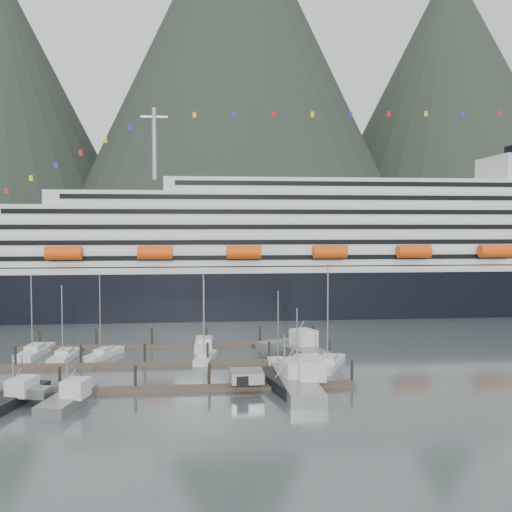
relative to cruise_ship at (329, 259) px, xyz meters
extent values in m
plane|color=#4E5C5C|center=(-30.03, -54.94, -12.04)|extent=(1600.00, 1600.00, 0.00)
cone|color=black|center=(9.97, 505.06, 167.96)|extent=(400.00, 400.00, 420.00)
cone|color=black|center=(269.97, 565.06, 142.96)|extent=(360.00, 360.00, 360.00)
cube|color=black|center=(-5.03, 0.06, -8.04)|extent=(210.00, 28.00, 12.00)
cube|color=silver|center=(-5.03, 0.06, -1.54)|extent=(205.80, 27.44, 1.50)
cube|color=silver|center=(-0.03, 0.06, 1.06)|extent=(185.00, 26.00, 3.20)
cube|color=black|center=(-0.03, -12.99, 1.22)|extent=(175.75, 0.20, 1.00)
cube|color=silver|center=(1.97, 0.06, 4.26)|extent=(180.00, 25.00, 3.20)
cube|color=black|center=(1.97, -12.49, 4.42)|extent=(171.00, 0.20, 1.00)
cube|color=silver|center=(3.97, 0.06, 7.46)|extent=(172.00, 24.00, 3.20)
cube|color=black|center=(3.97, -11.99, 7.62)|extent=(163.40, 0.20, 1.00)
cube|color=silver|center=(5.97, 0.06, 10.66)|extent=(160.00, 23.00, 3.20)
cube|color=black|center=(5.97, -11.49, 10.82)|extent=(152.00, 0.20, 1.00)
cube|color=silver|center=(7.97, 0.06, 13.76)|extent=(140.00, 22.00, 3.00)
cube|color=black|center=(7.97, -10.99, 13.91)|extent=(133.00, 0.20, 1.00)
cube|color=silver|center=(9.97, 0.06, 16.76)|extent=(95.00, 20.00, 3.00)
cube|color=black|center=(9.97, -9.99, 16.91)|extent=(90.25, 0.20, 1.00)
cylinder|color=gray|center=(-40.03, 0.06, 26.26)|extent=(1.00, 1.00, 16.00)
cylinder|color=#FF4F0D|center=(-57.03, -14.94, 2.46)|extent=(7.00, 2.80, 2.80)
cylinder|color=#FF4F0D|center=(-39.03, -14.94, 2.46)|extent=(7.00, 2.80, 2.80)
cylinder|color=#FF4F0D|center=(-21.03, -14.94, 2.46)|extent=(7.00, 2.80, 2.80)
cylinder|color=#FF4F0D|center=(-3.03, -14.94, 2.46)|extent=(7.00, 2.80, 2.80)
cylinder|color=#FF4F0D|center=(14.97, -14.94, 2.46)|extent=(7.00, 2.80, 2.80)
cylinder|color=#FF4F0D|center=(32.97, -14.94, 2.46)|extent=(7.00, 2.80, 2.80)
cube|color=#4B3C30|center=(-35.03, -64.94, -11.79)|extent=(48.00, 2.00, 0.50)
cylinder|color=black|center=(-47.03, -63.84, -10.64)|extent=(0.36, 0.36, 3.20)
cylinder|color=black|center=(-38.03, -63.84, -10.64)|extent=(0.36, 0.36, 3.20)
cylinder|color=black|center=(-29.03, -63.84, -10.64)|extent=(0.36, 0.36, 3.20)
cylinder|color=black|center=(-20.03, -63.84, -10.64)|extent=(0.36, 0.36, 3.20)
cylinder|color=black|center=(-11.03, -63.84, -10.64)|extent=(0.36, 0.36, 3.20)
cube|color=#4B3C30|center=(-35.03, -51.94, -11.79)|extent=(48.00, 2.00, 0.50)
cylinder|color=black|center=(-56.03, -50.84, -10.64)|extent=(0.36, 0.36, 3.20)
cylinder|color=black|center=(-47.03, -50.84, -10.64)|extent=(0.36, 0.36, 3.20)
cylinder|color=black|center=(-38.03, -50.84, -10.64)|extent=(0.36, 0.36, 3.20)
cylinder|color=black|center=(-29.03, -50.84, -10.64)|extent=(0.36, 0.36, 3.20)
cylinder|color=black|center=(-20.03, -50.84, -10.64)|extent=(0.36, 0.36, 3.20)
cylinder|color=black|center=(-11.03, -50.84, -10.64)|extent=(0.36, 0.36, 3.20)
cube|color=#4B3C30|center=(-35.03, -38.94, -11.79)|extent=(48.00, 2.00, 0.50)
cylinder|color=black|center=(-56.03, -37.84, -10.64)|extent=(0.36, 0.36, 3.20)
cylinder|color=black|center=(-47.03, -37.84, -10.64)|extent=(0.36, 0.36, 3.20)
cylinder|color=black|center=(-38.03, -37.84, -10.64)|extent=(0.36, 0.36, 3.20)
cylinder|color=black|center=(-29.03, -37.84, -10.64)|extent=(0.36, 0.36, 3.20)
cylinder|color=black|center=(-20.03, -37.84, -10.64)|extent=(0.36, 0.36, 3.20)
cylinder|color=black|center=(-11.03, -37.84, -10.64)|extent=(0.36, 0.36, 3.20)
cube|color=#AFAFAF|center=(-50.24, -46.36, -11.79)|extent=(3.36, 9.20, 1.40)
cube|color=#AFAFAF|center=(-50.24, -46.36, -10.89)|extent=(2.26, 3.31, 0.80)
cylinder|color=gray|center=(-50.32, -47.26, -5.96)|extent=(0.16, 0.16, 10.35)
cube|color=#AFAFAF|center=(-44.71, -45.26, -11.79)|extent=(5.40, 9.11, 1.24)
cube|color=#AFAFAF|center=(-44.71, -45.26, -11.02)|extent=(2.79, 3.54, 0.71)
cylinder|color=gray|center=(-45.03, -46.09, -5.06)|extent=(0.14, 0.14, 12.37)
cube|color=#AFAFAF|center=(-29.36, -49.16, -11.79)|extent=(3.65, 8.48, 1.21)
cube|color=#AFAFAF|center=(-29.36, -49.16, -11.04)|extent=(2.21, 3.13, 0.69)
cylinder|color=gray|center=(-29.51, -49.97, -5.60)|extent=(0.14, 0.14, 11.32)
cube|color=#AFAFAF|center=(-19.46, -55.83, -11.79)|extent=(2.82, 9.77, 1.23)
cube|color=#AFAFAF|center=(-19.46, -55.83, -11.03)|extent=(1.94, 3.47, 0.70)
cylinder|color=gray|center=(-19.51, -56.80, -6.09)|extent=(0.14, 0.14, 10.32)
cube|color=#AFAFAF|center=(-55.49, -42.72, -11.79)|extent=(3.86, 10.69, 1.46)
cube|color=#AFAFAF|center=(-55.49, -42.72, -10.84)|extent=(2.48, 3.87, 0.84)
cylinder|color=gray|center=(-55.61, -43.76, -5.32)|extent=(0.17, 0.17, 11.56)
cube|color=#AFAFAF|center=(-29.49, -39.22, -11.79)|extent=(3.11, 9.84, 1.52)
cube|color=#AFAFAF|center=(-29.49, -39.22, -10.79)|extent=(2.27, 3.48, 0.87)
cylinder|color=gray|center=(-29.52, -40.19, -5.42)|extent=(0.17, 0.17, 11.28)
cube|color=#AFAFAF|center=(-12.03, -54.95, -11.79)|extent=(6.58, 9.94, 1.50)
cube|color=#AFAFAF|center=(-12.03, -54.95, -10.80)|extent=(3.37, 3.97, 0.86)
cylinder|color=gray|center=(-12.43, -55.83, -4.08)|extent=(0.17, 0.17, 13.99)
cube|color=black|center=(-51.17, -68.18, -11.69)|extent=(5.87, 11.61, 1.72)
cube|color=#AFAFAF|center=(-50.09, -68.47, -10.06)|extent=(3.19, 3.86, 1.89)
cube|color=black|center=(-50.09, -68.47, -9.37)|extent=(2.97, 3.60, 0.43)
cylinder|color=gray|center=(-51.17, -68.18, -8.60)|extent=(0.14, 0.14, 4.30)
cube|color=gray|center=(-44.85, -69.94, -11.69)|extent=(5.27, 10.28, 1.78)
cube|color=gray|center=(-48.49, -69.13, -10.61)|extent=(3.43, 2.77, 1.07)
cube|color=#AFAFAF|center=(-43.89, -70.16, -9.99)|extent=(3.08, 3.42, 1.96)
cube|color=black|center=(-43.89, -70.16, -9.27)|extent=(2.86, 3.19, 0.45)
cylinder|color=gray|center=(-44.85, -69.94, -8.47)|extent=(0.14, 0.14, 4.46)
cube|color=gray|center=(-18.43, -65.75, -11.69)|extent=(4.33, 16.10, 2.29)
cube|color=gray|center=(-24.53, -65.83, -10.21)|extent=(3.94, 3.58, 1.38)
cube|color=#AFAFAF|center=(-16.82, -65.73, -9.40)|extent=(3.27, 4.85, 2.52)
cube|color=black|center=(-16.82, -65.73, -8.49)|extent=(3.04, 4.53, 0.57)
cylinder|color=gray|center=(-18.43, -65.75, -7.45)|extent=(0.18, 0.18, 5.73)
cube|color=black|center=(-19.84, -65.16, -11.69)|extent=(6.32, 12.82, 2.05)
cube|color=black|center=(-24.41, -66.19, -10.40)|extent=(4.00, 3.41, 1.23)
cube|color=#AFAFAF|center=(-18.64, -64.89, -9.68)|extent=(3.62, 4.24, 2.26)
cube|color=black|center=(-18.64, -64.89, -8.86)|extent=(3.36, 3.95, 0.51)
cylinder|color=gray|center=(-19.84, -65.16, -7.94)|extent=(0.16, 0.16, 5.13)
cube|color=gray|center=(-15.18, -46.39, -11.69)|extent=(8.34, 12.89, 2.23)
cube|color=gray|center=(-19.50, -48.15, -10.25)|extent=(4.53, 3.93, 1.34)
cube|color=#AFAFAF|center=(-14.04, -45.93, -9.47)|extent=(4.28, 4.59, 2.46)
cube|color=black|center=(-14.04, -45.93, -8.58)|extent=(3.98, 4.28, 0.56)
cylinder|color=gray|center=(-15.18, -46.39, -7.57)|extent=(0.18, 0.18, 5.58)
camera|label=1|loc=(-30.27, -137.02, 8.08)|focal=42.00mm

